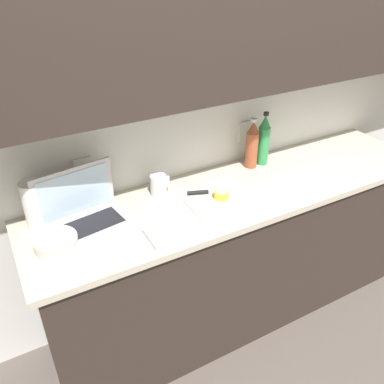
{
  "coord_description": "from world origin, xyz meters",
  "views": [
    {
      "loc": [
        -1.13,
        -1.5,
        2.05
      ],
      "look_at": [
        -0.31,
        -0.01,
        1.0
      ],
      "focal_mm": 38.0,
      "sensor_mm": 36.0,
      "label": 1
    }
  ],
  "objects_px": {
    "bottle_green_soda": "(264,140)",
    "bottle_oil_tall": "(252,145)",
    "knife": "(204,192)",
    "laptop": "(83,213)",
    "measuring_cup": "(159,185)",
    "lemon_half_cut": "(221,194)",
    "paper_towel_roll": "(35,205)",
    "cutting_board": "(218,196)",
    "bowl_white": "(56,242)"
  },
  "relations": [
    {
      "from": "laptop",
      "to": "lemon_half_cut",
      "type": "height_order",
      "value": "laptop"
    },
    {
      "from": "cutting_board",
      "to": "measuring_cup",
      "type": "xyz_separation_m",
      "value": [
        -0.26,
        0.18,
        0.05
      ]
    },
    {
      "from": "cutting_board",
      "to": "knife",
      "type": "distance_m",
      "value": 0.08
    },
    {
      "from": "paper_towel_roll",
      "to": "laptop",
      "type": "bearing_deg",
      "value": -24.98
    },
    {
      "from": "lemon_half_cut",
      "to": "bottle_green_soda",
      "type": "height_order",
      "value": "bottle_green_soda"
    },
    {
      "from": "knife",
      "to": "bottle_green_soda",
      "type": "distance_m",
      "value": 0.52
    },
    {
      "from": "lemon_half_cut",
      "to": "bowl_white",
      "type": "height_order",
      "value": "lemon_half_cut"
    },
    {
      "from": "bowl_white",
      "to": "paper_towel_roll",
      "type": "xyz_separation_m",
      "value": [
        -0.03,
        0.19,
        0.09
      ]
    },
    {
      "from": "knife",
      "to": "bowl_white",
      "type": "height_order",
      "value": "bowl_white"
    },
    {
      "from": "cutting_board",
      "to": "paper_towel_roll",
      "type": "relative_size",
      "value": 1.56
    },
    {
      "from": "knife",
      "to": "paper_towel_roll",
      "type": "height_order",
      "value": "paper_towel_roll"
    },
    {
      "from": "measuring_cup",
      "to": "paper_towel_roll",
      "type": "xyz_separation_m",
      "value": [
        -0.61,
        0.02,
        0.06
      ]
    },
    {
      "from": "knife",
      "to": "bowl_white",
      "type": "distance_m",
      "value": 0.77
    },
    {
      "from": "bowl_white",
      "to": "cutting_board",
      "type": "bearing_deg",
      "value": 0.03
    },
    {
      "from": "lemon_half_cut",
      "to": "bottle_oil_tall",
      "type": "xyz_separation_m",
      "value": [
        0.34,
        0.22,
        0.11
      ]
    },
    {
      "from": "bottle_green_soda",
      "to": "bottle_oil_tall",
      "type": "height_order",
      "value": "bottle_green_soda"
    },
    {
      "from": "knife",
      "to": "bottle_oil_tall",
      "type": "height_order",
      "value": "bottle_oil_tall"
    },
    {
      "from": "bottle_oil_tall",
      "to": "bowl_white",
      "type": "distance_m",
      "value": 1.2
    },
    {
      "from": "cutting_board",
      "to": "knife",
      "type": "bearing_deg",
      "value": 138.12
    },
    {
      "from": "cutting_board",
      "to": "paper_towel_roll",
      "type": "distance_m",
      "value": 0.89
    },
    {
      "from": "lemon_half_cut",
      "to": "bottle_green_soda",
      "type": "xyz_separation_m",
      "value": [
        0.42,
        0.22,
        0.12
      ]
    },
    {
      "from": "bowl_white",
      "to": "knife",
      "type": "bearing_deg",
      "value": 3.94
    },
    {
      "from": "knife",
      "to": "cutting_board",
      "type": "bearing_deg",
      "value": -20.77
    },
    {
      "from": "bottle_green_soda",
      "to": "paper_towel_roll",
      "type": "bearing_deg",
      "value": -179.74
    },
    {
      "from": "knife",
      "to": "bottle_green_soda",
      "type": "bearing_deg",
      "value": 37.87
    },
    {
      "from": "lemon_half_cut",
      "to": "measuring_cup",
      "type": "bearing_deg",
      "value": 142.32
    },
    {
      "from": "paper_towel_roll",
      "to": "bottle_green_soda",
      "type": "bearing_deg",
      "value": 0.26
    },
    {
      "from": "laptop",
      "to": "measuring_cup",
      "type": "relative_size",
      "value": 3.73
    },
    {
      "from": "laptop",
      "to": "lemon_half_cut",
      "type": "bearing_deg",
      "value": -19.32
    },
    {
      "from": "bowl_white",
      "to": "measuring_cup",
      "type": "bearing_deg",
      "value": 17.26
    },
    {
      "from": "bottle_oil_tall",
      "to": "paper_towel_roll",
      "type": "bearing_deg",
      "value": -179.73
    },
    {
      "from": "knife",
      "to": "lemon_half_cut",
      "type": "height_order",
      "value": "lemon_half_cut"
    },
    {
      "from": "lemon_half_cut",
      "to": "paper_towel_roll",
      "type": "relative_size",
      "value": 0.33
    },
    {
      "from": "laptop",
      "to": "paper_towel_roll",
      "type": "bearing_deg",
      "value": 146.36
    },
    {
      "from": "knife",
      "to": "measuring_cup",
      "type": "relative_size",
      "value": 2.28
    },
    {
      "from": "cutting_board",
      "to": "measuring_cup",
      "type": "bearing_deg",
      "value": 145.42
    },
    {
      "from": "laptop",
      "to": "cutting_board",
      "type": "distance_m",
      "value": 0.68
    },
    {
      "from": "knife",
      "to": "lemon_half_cut",
      "type": "relative_size",
      "value": 3.27
    },
    {
      "from": "lemon_half_cut",
      "to": "paper_towel_roll",
      "type": "distance_m",
      "value": 0.9
    },
    {
      "from": "bottle_green_soda",
      "to": "bowl_white",
      "type": "bearing_deg",
      "value": -170.99
    },
    {
      "from": "cutting_board",
      "to": "bottle_green_soda",
      "type": "relative_size",
      "value": 1.13
    },
    {
      "from": "knife",
      "to": "measuring_cup",
      "type": "distance_m",
      "value": 0.24
    },
    {
      "from": "paper_towel_roll",
      "to": "knife",
      "type": "bearing_deg",
      "value": -9.88
    },
    {
      "from": "cutting_board",
      "to": "bottle_oil_tall",
      "type": "xyz_separation_m",
      "value": [
        0.34,
        0.2,
        0.13
      ]
    },
    {
      "from": "paper_towel_roll",
      "to": "measuring_cup",
      "type": "bearing_deg",
      "value": -1.45
    },
    {
      "from": "measuring_cup",
      "to": "bowl_white",
      "type": "height_order",
      "value": "measuring_cup"
    },
    {
      "from": "cutting_board",
      "to": "paper_towel_roll",
      "type": "xyz_separation_m",
      "value": [
        -0.86,
        0.19,
        0.11
      ]
    },
    {
      "from": "cutting_board",
      "to": "knife",
      "type": "height_order",
      "value": "knife"
    },
    {
      "from": "bowl_white",
      "to": "laptop",
      "type": "bearing_deg",
      "value": 33.83
    },
    {
      "from": "cutting_board",
      "to": "bottle_oil_tall",
      "type": "height_order",
      "value": "bottle_oil_tall"
    }
  ]
}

